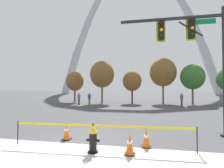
{
  "coord_description": "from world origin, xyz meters",
  "views": [
    {
      "loc": [
        2.29,
        -6.32,
        2.21
      ],
      "look_at": [
        0.18,
        5.0,
        2.5
      ],
      "focal_mm": 26.21,
      "sensor_mm": 36.0,
      "label": 1
    }
  ],
  "objects_px": {
    "fire_hydrant": "(93,139)",
    "traffic_cone_by_hydrant": "(146,138)",
    "pedestrian_standing_center": "(89,99)",
    "traffic_signal_gantry": "(198,49)",
    "pedestrian_walking_left": "(182,99)",
    "traffic_cone_curb_edge": "(130,144)",
    "traffic_cone_mid_sidewalk": "(67,131)",
    "monument_arch": "(136,34)",
    "pedestrian_walking_right": "(79,99)"
  },
  "relations": [
    {
      "from": "fire_hydrant",
      "to": "traffic_cone_by_hydrant",
      "type": "xyz_separation_m",
      "value": [
        1.81,
        0.84,
        -0.11
      ]
    },
    {
      "from": "pedestrian_standing_center",
      "to": "traffic_signal_gantry",
      "type": "bearing_deg",
      "value": -51.82
    },
    {
      "from": "pedestrian_walking_left",
      "to": "traffic_cone_curb_edge",
      "type": "bearing_deg",
      "value": -108.03
    },
    {
      "from": "traffic_cone_mid_sidewalk",
      "to": "monument_arch",
      "type": "distance_m",
      "value": 57.13
    },
    {
      "from": "traffic_signal_gantry",
      "to": "fire_hydrant",
      "type": "bearing_deg",
      "value": -146.2
    },
    {
      "from": "traffic_cone_curb_edge",
      "to": "pedestrian_standing_center",
      "type": "distance_m",
      "value": 15.93
    },
    {
      "from": "monument_arch",
      "to": "pedestrian_walking_left",
      "type": "distance_m",
      "value": 44.09
    },
    {
      "from": "fire_hydrant",
      "to": "traffic_cone_curb_edge",
      "type": "relative_size",
      "value": 1.36
    },
    {
      "from": "traffic_signal_gantry",
      "to": "monument_arch",
      "type": "bearing_deg",
      "value": 95.44
    },
    {
      "from": "pedestrian_walking_left",
      "to": "traffic_signal_gantry",
      "type": "bearing_deg",
      "value": -99.46
    },
    {
      "from": "traffic_cone_by_hydrant",
      "to": "traffic_cone_mid_sidewalk",
      "type": "xyz_separation_m",
      "value": [
        -3.34,
        0.3,
        0.0
      ]
    },
    {
      "from": "monument_arch",
      "to": "pedestrian_walking_left",
      "type": "xyz_separation_m",
      "value": [
        7.06,
        -38.05,
        -21.12
      ]
    },
    {
      "from": "monument_arch",
      "to": "pedestrian_walking_right",
      "type": "relative_size",
      "value": 35.81
    },
    {
      "from": "traffic_cone_mid_sidewalk",
      "to": "pedestrian_walking_left",
      "type": "relative_size",
      "value": 0.46
    },
    {
      "from": "fire_hydrant",
      "to": "pedestrian_standing_center",
      "type": "distance_m",
      "value": 15.51
    },
    {
      "from": "traffic_cone_curb_edge",
      "to": "pedestrian_walking_left",
      "type": "relative_size",
      "value": 0.46
    },
    {
      "from": "fire_hydrant",
      "to": "traffic_cone_curb_edge",
      "type": "bearing_deg",
      "value": 1.34
    },
    {
      "from": "traffic_cone_curb_edge",
      "to": "traffic_signal_gantry",
      "type": "relative_size",
      "value": 0.12
    },
    {
      "from": "traffic_cone_mid_sidewalk",
      "to": "traffic_cone_curb_edge",
      "type": "bearing_deg",
      "value": -21.77
    },
    {
      "from": "pedestrian_walking_right",
      "to": "monument_arch",
      "type": "bearing_deg",
      "value": 81.33
    },
    {
      "from": "traffic_cone_mid_sidewalk",
      "to": "pedestrian_standing_center",
      "type": "relative_size",
      "value": 0.46
    },
    {
      "from": "traffic_cone_by_hydrant",
      "to": "fire_hydrant",
      "type": "bearing_deg",
      "value": -155.1
    },
    {
      "from": "traffic_cone_by_hydrant",
      "to": "traffic_signal_gantry",
      "type": "distance_m",
      "value": 4.88
    },
    {
      "from": "fire_hydrant",
      "to": "traffic_cone_mid_sidewalk",
      "type": "distance_m",
      "value": 1.92
    },
    {
      "from": "fire_hydrant",
      "to": "pedestrian_standing_center",
      "type": "height_order",
      "value": "pedestrian_standing_center"
    },
    {
      "from": "traffic_cone_curb_edge",
      "to": "pedestrian_walking_right",
      "type": "xyz_separation_m",
      "value": [
        -7.83,
        14.96,
        0.46
      ]
    },
    {
      "from": "traffic_signal_gantry",
      "to": "pedestrian_walking_left",
      "type": "height_order",
      "value": "traffic_signal_gantry"
    },
    {
      "from": "pedestrian_walking_left",
      "to": "pedestrian_walking_right",
      "type": "height_order",
      "value": "same"
    },
    {
      "from": "fire_hydrant",
      "to": "monument_arch",
      "type": "distance_m",
      "value": 58.15
    },
    {
      "from": "pedestrian_walking_left",
      "to": "pedestrian_standing_center",
      "type": "relative_size",
      "value": 1.0
    },
    {
      "from": "traffic_cone_mid_sidewalk",
      "to": "pedestrian_standing_center",
      "type": "distance_m",
      "value": 13.97
    },
    {
      "from": "pedestrian_standing_center",
      "to": "pedestrian_walking_right",
      "type": "height_order",
      "value": "same"
    },
    {
      "from": "traffic_cone_by_hydrant",
      "to": "pedestrian_standing_center",
      "type": "bearing_deg",
      "value": 116.31
    },
    {
      "from": "traffic_cone_mid_sidewalk",
      "to": "pedestrian_walking_right",
      "type": "relative_size",
      "value": 0.46
    },
    {
      "from": "pedestrian_walking_left",
      "to": "pedestrian_walking_right",
      "type": "distance_m",
      "value": 13.06
    },
    {
      "from": "fire_hydrant",
      "to": "traffic_cone_mid_sidewalk",
      "type": "relative_size",
      "value": 1.36
    },
    {
      "from": "traffic_cone_by_hydrant",
      "to": "pedestrian_walking_left",
      "type": "distance_m",
      "value": 15.84
    },
    {
      "from": "pedestrian_standing_center",
      "to": "pedestrian_walking_left",
      "type": "bearing_deg",
      "value": 6.55
    },
    {
      "from": "traffic_cone_curb_edge",
      "to": "monument_arch",
      "type": "xyz_separation_m",
      "value": [
        -1.87,
        54.0,
        21.58
      ]
    },
    {
      "from": "traffic_cone_mid_sidewalk",
      "to": "monument_arch",
      "type": "xyz_separation_m",
      "value": [
        0.92,
        52.89,
        21.58
      ]
    },
    {
      "from": "traffic_cone_mid_sidewalk",
      "to": "pedestrian_standing_center",
      "type": "bearing_deg",
      "value": 104.49
    },
    {
      "from": "traffic_cone_by_hydrant",
      "to": "monument_arch",
      "type": "xyz_separation_m",
      "value": [
        -2.42,
        53.19,
        21.58
      ]
    },
    {
      "from": "pedestrian_walking_left",
      "to": "pedestrian_standing_center",
      "type": "bearing_deg",
      "value": -173.45
    },
    {
      "from": "traffic_cone_mid_sidewalk",
      "to": "pedestrian_walking_left",
      "type": "height_order",
      "value": "pedestrian_walking_left"
    },
    {
      "from": "traffic_cone_curb_edge",
      "to": "pedestrian_walking_right",
      "type": "bearing_deg",
      "value": 117.61
    },
    {
      "from": "traffic_cone_by_hydrant",
      "to": "pedestrian_walking_left",
      "type": "height_order",
      "value": "pedestrian_walking_left"
    },
    {
      "from": "fire_hydrant",
      "to": "pedestrian_walking_left",
      "type": "bearing_deg",
      "value": 68.02
    },
    {
      "from": "traffic_cone_by_hydrant",
      "to": "pedestrian_walking_right",
      "type": "height_order",
      "value": "pedestrian_walking_right"
    },
    {
      "from": "traffic_signal_gantry",
      "to": "traffic_cone_mid_sidewalk",
      "type": "bearing_deg",
      "value": -163.57
    },
    {
      "from": "traffic_signal_gantry",
      "to": "pedestrian_walking_left",
      "type": "xyz_separation_m",
      "value": [
        2.19,
        13.13,
        -3.25
      ]
    }
  ]
}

